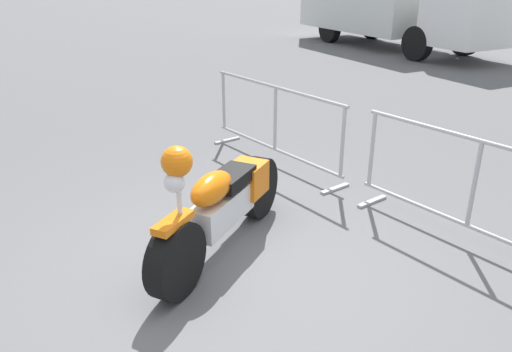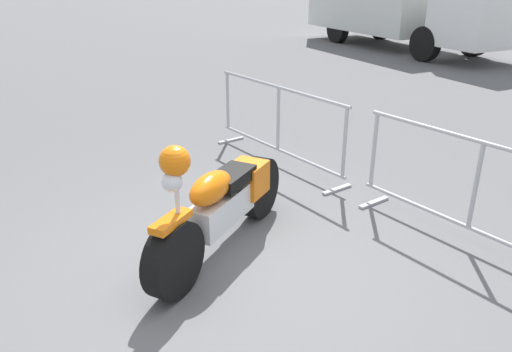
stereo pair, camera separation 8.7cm
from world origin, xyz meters
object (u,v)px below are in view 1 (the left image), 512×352
Objects in this scene: crowd_barrier_far at (473,191)px; parked_car_white at (468,4)px; motorcycle at (222,204)px; crowd_barrier_near at (275,124)px.

parked_car_white reaches higher than crowd_barrier_far.
crowd_barrier_far is (1.40, 1.87, 0.08)m from motorcycle.
motorcycle reaches higher than crowd_barrier_near.
crowd_barrier_far is (2.80, 0.00, 0.00)m from crowd_barrier_near.
motorcycle is at bearing -126.75° from crowd_barrier_far.
parked_car_white is at bearing 113.35° from crowd_barrier_near.
parked_car_white is (-9.13, 21.16, 0.17)m from crowd_barrier_near.
motorcycle is 2.34m from crowd_barrier_near.
crowd_barrier_near is 23.05m from parked_car_white.
crowd_barrier_far is at bearing 117.42° from motorcycle.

